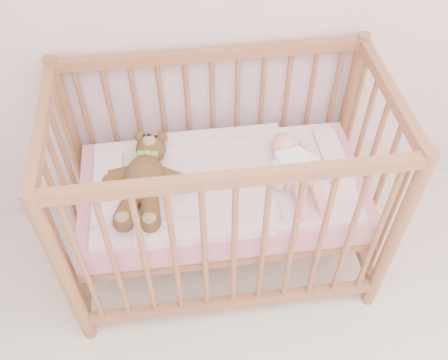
{
  "coord_description": "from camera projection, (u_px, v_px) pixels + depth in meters",
  "views": [
    {
      "loc": [
        -0.24,
        0.19,
        2.16
      ],
      "look_at": [
        -0.06,
        1.55,
        0.62
      ],
      "focal_mm": 40.0,
      "sensor_mm": 36.0,
      "label": 1
    }
  ],
  "objects": [
    {
      "name": "crib",
      "position": [
        223.0,
        190.0,
        2.18
      ],
      "size": [
        1.36,
        0.76,
        1.0
      ],
      "primitive_type": null,
      "color": "#A26644",
      "rests_on": "floor"
    },
    {
      "name": "mattress",
      "position": [
        223.0,
        192.0,
        2.19
      ],
      "size": [
        1.22,
        0.62,
        0.13
      ],
      "primitive_type": "cube",
      "color": "pink",
      "rests_on": "crib"
    },
    {
      "name": "blanket",
      "position": [
        222.0,
        181.0,
        2.13
      ],
      "size": [
        1.1,
        0.58,
        0.06
      ],
      "primitive_type": null,
      "color": "#ECA2B7",
      "rests_on": "mattress"
    },
    {
      "name": "baby",
      "position": [
        295.0,
        165.0,
        2.09
      ],
      "size": [
        0.28,
        0.5,
        0.11
      ],
      "primitive_type": null,
      "rotation": [
        0.0,
        0.0,
        0.12
      ],
      "color": "white",
      "rests_on": "blanket"
    },
    {
      "name": "teddy_bear",
      "position": [
        144.0,
        178.0,
        2.03
      ],
      "size": [
        0.45,
        0.58,
        0.14
      ],
      "primitive_type": null,
      "rotation": [
        0.0,
        0.0,
        -0.18
      ],
      "color": "brown",
      "rests_on": "blanket"
    }
  ]
}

